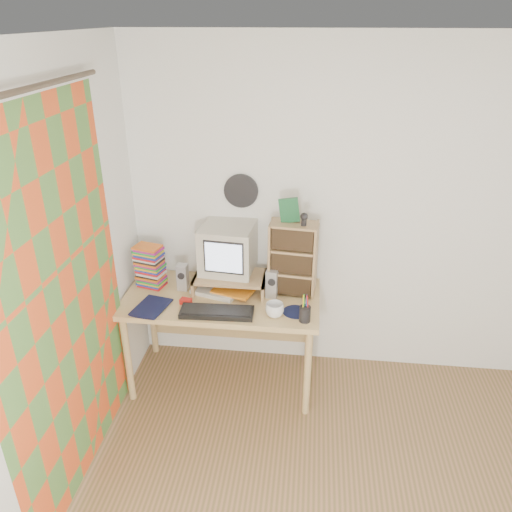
% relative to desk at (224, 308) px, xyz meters
% --- Properties ---
extents(ceiling, '(3.50, 3.50, 0.00)m').
position_rel_desk_xyz_m(ceiling, '(1.03, -1.44, 1.88)').
color(ceiling, white).
rests_on(ceiling, back_wall).
extents(back_wall, '(3.50, 0.00, 3.50)m').
position_rel_desk_xyz_m(back_wall, '(1.03, 0.31, 0.63)').
color(back_wall, white).
rests_on(back_wall, floor).
extents(left_wall, '(0.00, 3.50, 3.50)m').
position_rel_desk_xyz_m(left_wall, '(-0.72, -1.44, 0.63)').
color(left_wall, white).
rests_on(left_wall, floor).
extents(curtain, '(0.00, 2.20, 2.20)m').
position_rel_desk_xyz_m(curtain, '(-0.68, -0.96, 0.53)').
color(curtain, '#EB5421').
rests_on(curtain, left_wall).
extents(wall_disc, '(0.25, 0.02, 0.25)m').
position_rel_desk_xyz_m(wall_disc, '(0.10, 0.29, 0.81)').
color(wall_disc, black).
rests_on(wall_disc, back_wall).
extents(desk, '(1.40, 0.70, 0.75)m').
position_rel_desk_xyz_m(desk, '(0.00, 0.00, 0.00)').
color(desk, tan).
rests_on(desk, floor).
extents(monitor_riser, '(0.52, 0.30, 0.12)m').
position_rel_desk_xyz_m(monitor_riser, '(0.05, 0.04, 0.23)').
color(monitor_riser, tan).
rests_on(monitor_riser, desk).
extents(crt_monitor, '(0.40, 0.40, 0.35)m').
position_rel_desk_xyz_m(crt_monitor, '(0.02, 0.09, 0.43)').
color(crt_monitor, beige).
rests_on(crt_monitor, monitor_riser).
extents(speaker_left, '(0.08, 0.08, 0.20)m').
position_rel_desk_xyz_m(speaker_left, '(-0.30, 0.01, 0.23)').
color(speaker_left, '#B5B4B9').
rests_on(speaker_left, desk).
extents(speaker_right, '(0.09, 0.09, 0.21)m').
position_rel_desk_xyz_m(speaker_right, '(0.36, -0.02, 0.24)').
color(speaker_right, '#B5B4B9').
rests_on(speaker_right, desk).
extents(keyboard, '(0.50, 0.18, 0.03)m').
position_rel_desk_xyz_m(keyboard, '(0.01, -0.30, 0.15)').
color(keyboard, black).
rests_on(keyboard, desk).
extents(dvd_stack, '(0.21, 0.18, 0.26)m').
position_rel_desk_xyz_m(dvd_stack, '(-0.55, 0.03, 0.27)').
color(dvd_stack, brown).
rests_on(dvd_stack, desk).
extents(cd_rack, '(0.34, 0.21, 0.55)m').
position_rel_desk_xyz_m(cd_rack, '(0.50, 0.05, 0.41)').
color(cd_rack, tan).
rests_on(cd_rack, desk).
extents(mug, '(0.14, 0.14, 0.10)m').
position_rel_desk_xyz_m(mug, '(0.40, -0.28, 0.18)').
color(mug, white).
rests_on(mug, desk).
extents(diary, '(0.28, 0.23, 0.05)m').
position_rel_desk_xyz_m(diary, '(-0.55, -0.26, 0.16)').
color(diary, '#0E1335').
rests_on(diary, desk).
extents(mousepad, '(0.18, 0.18, 0.00)m').
position_rel_desk_xyz_m(mousepad, '(0.54, -0.21, 0.14)').
color(mousepad, black).
rests_on(mousepad, desk).
extents(pen_cup, '(0.08, 0.08, 0.15)m').
position_rel_desk_xyz_m(pen_cup, '(0.60, -0.31, 0.21)').
color(pen_cup, black).
rests_on(pen_cup, desk).
extents(papers, '(0.39, 0.33, 0.04)m').
position_rel_desk_xyz_m(papers, '(0.01, 0.01, 0.16)').
color(papers, silver).
rests_on(papers, desk).
extents(red_box, '(0.09, 0.06, 0.04)m').
position_rel_desk_xyz_m(red_box, '(-0.23, -0.19, 0.15)').
color(red_box, red).
rests_on(red_box, desk).
extents(game_box, '(0.13, 0.03, 0.17)m').
position_rel_desk_xyz_m(game_box, '(0.46, 0.07, 0.76)').
color(game_box, '#19572E').
rests_on(game_box, cd_rack).
extents(webcam, '(0.06, 0.06, 0.09)m').
position_rel_desk_xyz_m(webcam, '(0.56, 0.02, 0.72)').
color(webcam, black).
rests_on(webcam, cd_rack).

